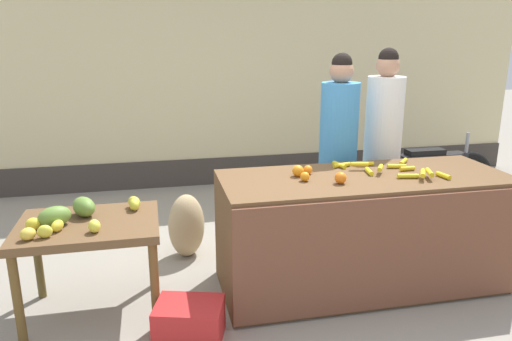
{
  "coord_description": "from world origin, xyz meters",
  "views": [
    {
      "loc": [
        -1.07,
        -3.34,
        1.98
      ],
      "look_at": [
        -0.31,
        0.15,
        0.96
      ],
      "focal_mm": 34.2,
      "sensor_mm": 36.0,
      "label": 1
    }
  ],
  "objects_px": {
    "vendor_woman_blue_shirt": "(338,155)",
    "produce_sack": "(187,226)",
    "vendor_woman_white_shirt": "(382,149)",
    "produce_crate": "(189,321)",
    "parked_motorcycle": "(431,174)"
  },
  "relations": [
    {
      "from": "vendor_woman_blue_shirt",
      "to": "produce_sack",
      "type": "bearing_deg",
      "value": 174.27
    },
    {
      "from": "vendor_woman_white_shirt",
      "to": "produce_crate",
      "type": "xyz_separation_m",
      "value": [
        -1.92,
        -1.2,
        -0.81
      ]
    },
    {
      "from": "produce_crate",
      "to": "vendor_woman_white_shirt",
      "type": "bearing_deg",
      "value": 32.08
    },
    {
      "from": "vendor_woman_blue_shirt",
      "to": "produce_crate",
      "type": "relative_size",
      "value": 4.12
    },
    {
      "from": "produce_crate",
      "to": "produce_sack",
      "type": "height_order",
      "value": "produce_sack"
    },
    {
      "from": "parked_motorcycle",
      "to": "vendor_woman_blue_shirt",
      "type": "bearing_deg",
      "value": -151.04
    },
    {
      "from": "produce_crate",
      "to": "produce_sack",
      "type": "relative_size",
      "value": 0.75
    },
    {
      "from": "vendor_woman_white_shirt",
      "to": "parked_motorcycle",
      "type": "distance_m",
      "value": 1.39
    },
    {
      "from": "vendor_woman_blue_shirt",
      "to": "produce_crate",
      "type": "xyz_separation_m",
      "value": [
        -1.46,
        -1.15,
        -0.79
      ]
    },
    {
      "from": "vendor_woman_white_shirt",
      "to": "produce_sack",
      "type": "height_order",
      "value": "vendor_woman_white_shirt"
    },
    {
      "from": "produce_sack",
      "to": "produce_crate",
      "type": "bearing_deg",
      "value": -93.94
    },
    {
      "from": "parked_motorcycle",
      "to": "produce_sack",
      "type": "height_order",
      "value": "parked_motorcycle"
    },
    {
      "from": "parked_motorcycle",
      "to": "produce_crate",
      "type": "distance_m",
      "value": 3.56
    },
    {
      "from": "vendor_woman_blue_shirt",
      "to": "parked_motorcycle",
      "type": "xyz_separation_m",
      "value": [
        1.49,
        0.82,
        -0.51
      ]
    },
    {
      "from": "vendor_woman_blue_shirt",
      "to": "produce_crate",
      "type": "distance_m",
      "value": 2.02
    }
  ]
}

